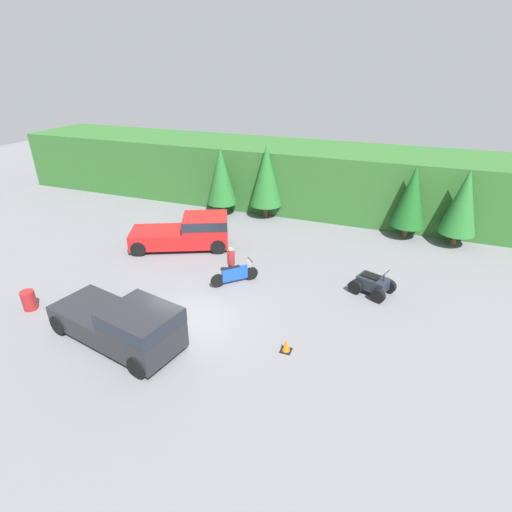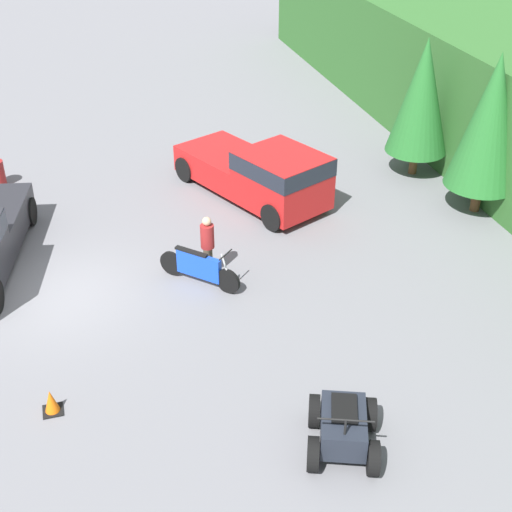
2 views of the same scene
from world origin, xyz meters
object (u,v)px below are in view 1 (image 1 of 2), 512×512
object	(u,v)px
steel_barrel	(29,300)
pickup_truck_second	(125,323)
rider_person	(231,262)
pickup_truck_red	(190,231)
dirt_bike	(235,275)
quad_atv	(372,284)
traffic_cone	(286,345)

from	to	relation	value
steel_barrel	pickup_truck_second	bearing A→B (deg)	-5.44
rider_person	steel_barrel	distance (m)	9.10
pickup_truck_red	dirt_bike	xyz separation A→B (m)	(4.06, -2.93, -0.52)
dirt_bike	quad_atv	distance (m)	6.52
quad_atv	rider_person	bearing A→B (deg)	-149.19
quad_atv	dirt_bike	bearing A→B (deg)	-145.96
rider_person	traffic_cone	distance (m)	5.97
pickup_truck_second	traffic_cone	world-z (taller)	pickup_truck_second
pickup_truck_second	traffic_cone	distance (m)	6.12
pickup_truck_red	traffic_cone	world-z (taller)	pickup_truck_red
pickup_truck_red	pickup_truck_second	distance (m)	8.90
traffic_cone	steel_barrel	world-z (taller)	steel_barrel
pickup_truck_red	quad_atv	distance (m)	10.54
quad_atv	steel_barrel	size ratio (longest dim) A/B	2.47
rider_person	dirt_bike	bearing A→B (deg)	-105.56
pickup_truck_second	rider_person	size ratio (longest dim) A/B	3.34
pickup_truck_second	steel_barrel	distance (m)	5.59
quad_atv	traffic_cone	distance (m)	5.97
rider_person	pickup_truck_red	bearing A→B (deg)	84.71
dirt_bike	rider_person	distance (m)	0.65
pickup_truck_second	steel_barrel	bearing A→B (deg)	-173.54
pickup_truck_red	steel_barrel	distance (m)	8.86
dirt_bike	rider_person	size ratio (longest dim) A/B	1.03
dirt_bike	traffic_cone	xyz separation A→B (m)	(3.80, -3.94, -0.23)
pickup_truck_red	traffic_cone	distance (m)	10.47
dirt_bike	quad_atv	bearing A→B (deg)	-31.82
pickup_truck_second	rider_person	distance (m)	6.28
rider_person	steel_barrel	bearing A→B (deg)	156.97
dirt_bike	traffic_cone	distance (m)	5.48
pickup_truck_red	traffic_cone	bearing A→B (deg)	-65.51
traffic_cone	steel_barrel	bearing A→B (deg)	-173.66
rider_person	steel_barrel	size ratio (longest dim) A/B	2.00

